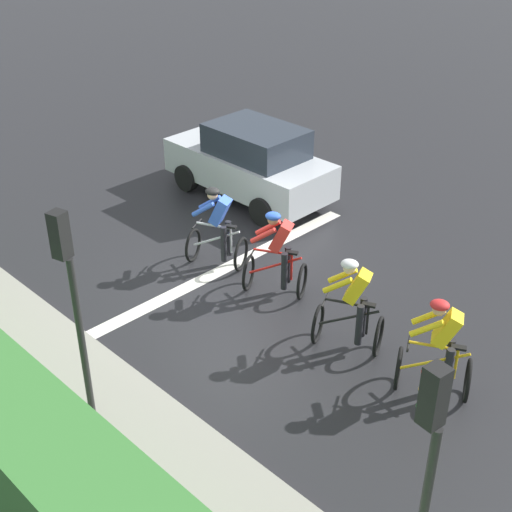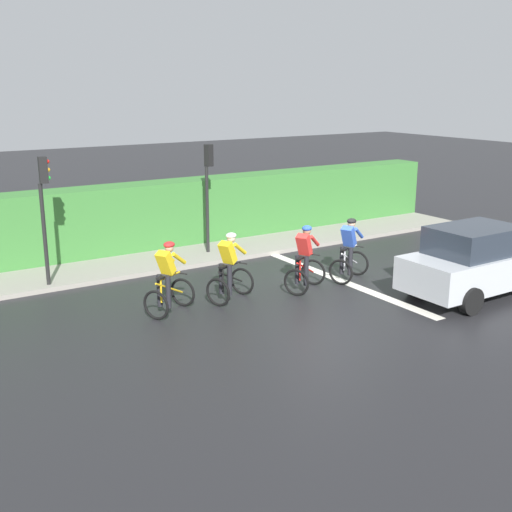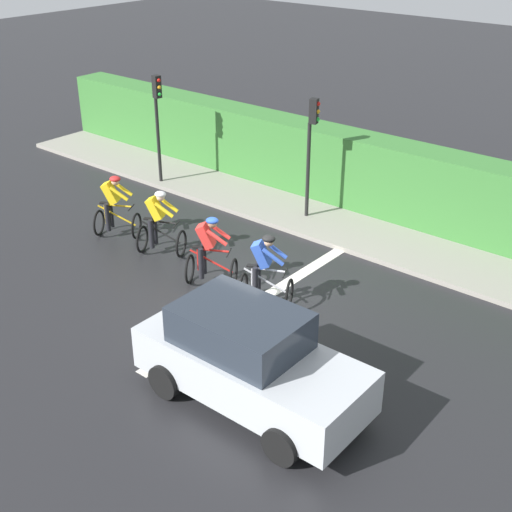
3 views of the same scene
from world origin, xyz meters
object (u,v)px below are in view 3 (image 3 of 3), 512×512
(car_silver, at_px, (249,359))
(traffic_light_far_junction, at_px, (158,114))
(cyclist_second, at_px, (159,224))
(cyclist_mid, at_px, (209,253))
(traffic_light_near_crossing, at_px, (311,141))
(cyclist_fourth, at_px, (264,272))
(cyclist_lead, at_px, (115,208))

(car_silver, relative_size, traffic_light_far_junction, 1.23)
(cyclist_second, height_order, cyclist_mid, same)
(car_silver, relative_size, traffic_light_near_crossing, 1.23)
(cyclist_second, bearing_deg, traffic_light_far_junction, 45.96)
(car_silver, bearing_deg, traffic_light_far_junction, 54.56)
(cyclist_second, height_order, traffic_light_near_crossing, traffic_light_near_crossing)
(traffic_light_far_junction, bearing_deg, cyclist_mid, -123.89)
(cyclist_second, relative_size, traffic_light_far_junction, 0.50)
(cyclist_mid, relative_size, car_silver, 0.40)
(cyclist_fourth, height_order, car_silver, car_silver)
(cyclist_fourth, xyz_separation_m, car_silver, (-2.66, -1.82, 0.08))
(traffic_light_far_junction, bearing_deg, cyclist_second, -134.04)
(cyclist_mid, bearing_deg, cyclist_lead, 85.04)
(cyclist_fourth, relative_size, traffic_light_far_junction, 0.50)
(traffic_light_near_crossing, bearing_deg, traffic_light_far_junction, 98.41)
(cyclist_second, xyz_separation_m, traffic_light_far_junction, (3.25, 3.36, 1.43))
(cyclist_lead, xyz_separation_m, cyclist_mid, (-0.31, -3.59, 0.00))
(cyclist_second, distance_m, traffic_light_far_junction, 4.89)
(cyclist_second, relative_size, cyclist_mid, 1.00)
(cyclist_fourth, bearing_deg, cyclist_mid, 93.03)
(cyclist_mid, height_order, car_silver, car_silver)
(cyclist_lead, distance_m, traffic_light_far_junction, 3.98)
(cyclist_mid, xyz_separation_m, car_silver, (-2.58, -3.32, 0.08))
(cyclist_fourth, distance_m, traffic_light_near_crossing, 4.85)
(cyclist_mid, height_order, traffic_light_far_junction, traffic_light_far_junction)
(cyclist_second, bearing_deg, cyclist_lead, 90.95)
(cyclist_mid, height_order, traffic_light_near_crossing, traffic_light_near_crossing)
(cyclist_lead, distance_m, cyclist_fourth, 5.10)
(cyclist_mid, bearing_deg, cyclist_fourth, -86.97)
(cyclist_lead, relative_size, cyclist_fourth, 1.00)
(car_silver, height_order, traffic_light_near_crossing, traffic_light_near_crossing)
(car_silver, bearing_deg, cyclist_fourth, 34.33)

